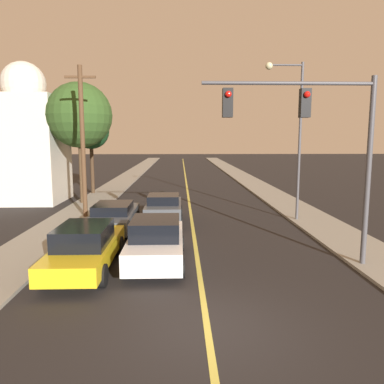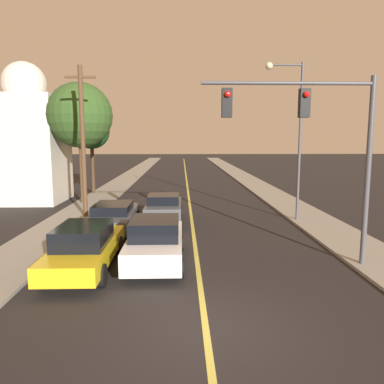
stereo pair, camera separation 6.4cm
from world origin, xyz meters
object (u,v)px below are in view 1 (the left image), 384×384
car_near_lane_second (164,208)px  tree_left_far (79,115)px  streetlamp_right (292,122)px  domed_building_left (27,141)px  car_near_lane_front (156,241)px  traffic_signal_mast (316,130)px  utility_pole_left (83,140)px  car_outer_lane_second (114,216)px  tree_left_near (91,131)px  car_outer_lane_front (86,247)px

car_near_lane_second → tree_left_far: size_ratio=0.49×
streetlamp_right → domed_building_left: (-16.03, 6.82, -0.99)m
car_near_lane_front → domed_building_left: 16.71m
traffic_signal_mast → utility_pole_left: 12.50m
car_outer_lane_second → tree_left_near: size_ratio=0.79×
tree_left_near → domed_building_left: 4.85m
car_near_lane_second → utility_pole_left: bearing=162.0°
car_outer_lane_front → tree_left_near: (-3.69, 17.11, 4.08)m
utility_pole_left → tree_left_near: (-1.65, 8.96, 0.61)m
traffic_signal_mast → domed_building_left: (-14.69, 13.86, -0.40)m
car_near_lane_front → domed_building_left: bearing=125.5°
car_outer_lane_front → domed_building_left: (-7.24, 13.89, 3.36)m
tree_left_near → streetlamp_right: bearing=-38.8°
traffic_signal_mast → car_near_lane_front: bearing=174.1°
car_outer_lane_front → streetlamp_right: streetlamp_right is taller
car_near_lane_second → domed_building_left: bearing=143.1°
tree_left_near → traffic_signal_mast: bearing=-56.9°
car_near_lane_second → traffic_signal_mast: traffic_signal_mast is taller
car_outer_lane_second → tree_left_far: bearing=114.4°
car_outer_lane_front → car_outer_lane_second: 5.29m
car_near_lane_front → car_near_lane_second: 6.19m
tree_left_near → utility_pole_left: bearing=-79.6°
car_near_lane_front → car_outer_lane_front: (-2.27, -0.56, -0.01)m
car_outer_lane_second → tree_left_far: 9.51m
car_near_lane_second → streetlamp_right: bearing=2.8°
car_outer_lane_front → streetlamp_right: 12.10m
car_near_lane_second → tree_left_far: tree_left_far is taller
tree_left_far → car_outer_lane_front: bearing=-75.2°
car_outer_lane_front → domed_building_left: bearing=117.5°
traffic_signal_mast → streetlamp_right: (1.34, 7.04, 0.59)m
car_near_lane_front → traffic_signal_mast: bearing=-5.9°
car_near_lane_second → tree_left_near: bearing=119.9°
car_near_lane_second → tree_left_far: bearing=133.6°
tree_left_near → tree_left_far: size_ratio=0.80×
car_near_lane_second → domed_building_left: (-9.50, 7.14, 3.36)m
car_near_lane_front → car_outer_lane_second: car_near_lane_front is taller
car_near_lane_front → car_outer_lane_front: size_ratio=0.90×
streetlamp_right → tree_left_near: 16.02m
streetlamp_right → car_outer_lane_front: bearing=-141.2°
streetlamp_right → tree_left_near: (-12.48, 10.04, -0.28)m
utility_pole_left → streetlamp_right: bearing=-5.7°
tree_left_near → tree_left_far: tree_left_far is taller
car_near_lane_front → utility_pole_left: (-4.31, 7.59, 3.45)m
car_near_lane_front → utility_pole_left: 9.39m
car_outer_lane_front → traffic_signal_mast: 8.35m
traffic_signal_mast → tree_left_near: 20.40m
streetlamp_right → utility_pole_left: size_ratio=1.00×
utility_pole_left → car_near_lane_second: bearing=-18.0°
car_outer_lane_second → utility_pole_left: (-2.04, 2.87, 3.54)m
tree_left_near → tree_left_far: 4.60m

